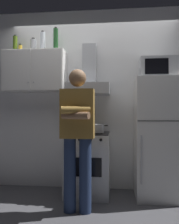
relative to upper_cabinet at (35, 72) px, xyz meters
The scene contains 14 objects.
ground_plane 1.98m from the upper_cabinet, 23.77° to the right, with size 7.00×7.00×0.00m, color #4C4C51.
back_wall_tiled 0.97m from the upper_cabinet, 14.86° to the left, with size 4.80×0.10×2.70m, color white.
upper_cabinet is the anchor object (origin of this frame).
stove_oven 1.55m from the upper_cabinet, ahead, with size 0.60×0.62×0.87m.
range_hood 0.81m from the upper_cabinet, ahead, with size 0.60×0.44×0.75m.
refrigerator 2.00m from the upper_cabinet, ahead, with size 0.60×0.62×1.60m.
microwave 1.75m from the upper_cabinet, ahead, with size 0.48×0.37×0.28m.
person_standing 1.35m from the upper_cabinet, 44.26° to the right, with size 0.38×0.33×1.64m.
cooking_pot 1.26m from the upper_cabinet, 14.73° to the right, with size 0.30×0.20×0.11m.
bottle_vodka_clear 0.46m from the upper_cabinet, ahead, with size 0.07×0.07×0.30m.
bottle_wine_green 0.56m from the upper_cabinet, ahead, with size 0.07×0.07×0.36m.
bottle_canister_steel 0.40m from the upper_cabinet, 142.52° to the left, with size 0.09×0.09×0.21m.
bottle_olive_oil 0.53m from the upper_cabinet, behind, with size 0.07×0.07×0.26m.
bottle_spice_jar 0.43m from the upper_cabinet, behind, with size 0.06×0.06×0.13m.
Camera 1 is at (0.34, -3.09, 1.14)m, focal length 38.71 mm.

